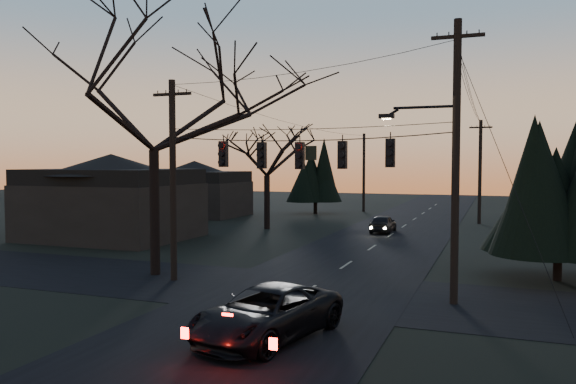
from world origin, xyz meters
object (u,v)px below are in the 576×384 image
at_px(utility_pole_far_r, 479,224).
at_px(utility_pole_far_l, 364,212).
at_px(utility_pole_right, 454,304).
at_px(utility_pole_left, 174,280).
at_px(suv_near, 267,314).
at_px(bare_tree_left, 153,99).
at_px(evergreen_right, 560,183).
at_px(sedan_oncoming_a, 383,224).

relative_size(utility_pole_far_r, utility_pole_far_l, 1.06).
height_order(utility_pole_right, utility_pole_far_l, utility_pole_right).
relative_size(utility_pole_left, suv_near, 1.62).
bearing_deg(utility_pole_right, bare_tree_left, 176.64).
bearing_deg(utility_pole_right, utility_pole_far_l, 107.72).
relative_size(utility_pole_far_l, bare_tree_left, 0.72).
bearing_deg(utility_pole_right, suv_near, -128.27).
distance_m(utility_pole_far_r, evergreen_right, 22.99).
bearing_deg(utility_pole_far_r, utility_pole_right, -90.00).
relative_size(utility_pole_right, utility_pole_left, 1.18).
xyz_separation_m(utility_pole_far_l, suv_near, (6.80, -41.96, 0.73)).
height_order(evergreen_right, sedan_oncoming_a, evergreen_right).
bearing_deg(utility_pole_left, bare_tree_left, 152.23).
height_order(utility_pole_right, suv_near, utility_pole_right).
xyz_separation_m(utility_pole_far_l, sedan_oncoming_a, (5.20, -16.52, 0.64)).
height_order(utility_pole_right, evergreen_right, evergreen_right).
height_order(utility_pole_left, utility_pole_far_r, same).
bearing_deg(evergreen_right, utility_pole_right, -123.88).
xyz_separation_m(utility_pole_left, bare_tree_left, (-1.44, 0.76, 7.82)).
relative_size(utility_pole_right, bare_tree_left, 0.89).
xyz_separation_m(evergreen_right, suv_near, (-8.54, -11.68, -3.44)).
distance_m(bare_tree_left, suv_near, 12.78).
relative_size(utility_pole_right, utility_pole_far_r, 1.18).
bearing_deg(suv_near, utility_pole_far_l, 112.93).
relative_size(utility_pole_left, utility_pole_far_l, 1.06).
distance_m(utility_pole_far_r, utility_pole_far_l, 14.01).
bearing_deg(sedan_oncoming_a, bare_tree_left, 70.30).
relative_size(evergreen_right, suv_near, 1.37).
height_order(utility_pole_left, evergreen_right, evergreen_right).
height_order(bare_tree_left, suv_near, bare_tree_left).
relative_size(utility_pole_right, suv_near, 1.91).
distance_m(utility_pole_far_r, bare_tree_left, 31.16).
xyz_separation_m(utility_pole_right, utility_pole_left, (-11.50, 0.00, 0.00)).
distance_m(utility_pole_left, utility_pole_far_r, 30.27).
height_order(utility_pole_far_l, bare_tree_left, bare_tree_left).
xyz_separation_m(utility_pole_far_r, utility_pole_far_l, (-11.50, 8.00, 0.00)).
xyz_separation_m(utility_pole_right, utility_pole_far_l, (-11.50, 36.00, 0.00)).
bearing_deg(utility_pole_left, sedan_oncoming_a, 75.06).
bearing_deg(sedan_oncoming_a, utility_pole_far_r, -126.66).
distance_m(utility_pole_far_l, evergreen_right, 34.20).
bearing_deg(suv_near, utility_pole_far_r, 95.84).
bearing_deg(utility_pole_right, utility_pole_far_r, 90.00).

